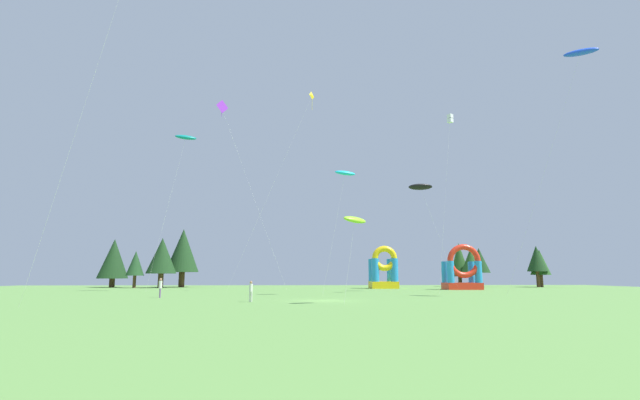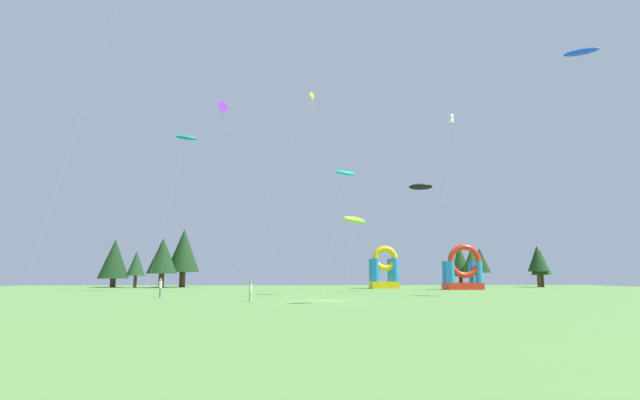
{
  "view_description": "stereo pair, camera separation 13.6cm",
  "coord_description": "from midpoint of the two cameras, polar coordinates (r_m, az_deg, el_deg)",
  "views": [
    {
      "loc": [
        -2.21,
        -39.92,
        2.14
      ],
      "look_at": [
        0.0,
        8.8,
        10.01
      ],
      "focal_mm": 26.12,
      "sensor_mm": 36.0,
      "label": 1
    },
    {
      "loc": [
        -2.07,
        -39.93,
        2.14
      ],
      "look_at": [
        0.0,
        8.8,
        10.01
      ],
      "focal_mm": 26.12,
      "sensor_mm": 36.0,
      "label": 2
    }
  ],
  "objects": [
    {
      "name": "kite_teal_parafoil",
      "position": [
        67.15,
        -16.02,
        7.36
      ],
      "size": [
        5.38,
        2.4,
        21.31
      ],
      "color": "#0C7F7A",
      "rests_on": "ground_plane"
    },
    {
      "name": "tree_row_2",
      "position": [
        84.34,
        -18.68,
        -6.51
      ],
      "size": [
        5.04,
        5.04,
        8.41
      ],
      "color": "#4C331E",
      "rests_on": "ground_plane"
    },
    {
      "name": "kite_black_parafoil",
      "position": [
        64.49,
        12.29,
        1.59
      ],
      "size": [
        6.47,
        1.53,
        14.53
      ],
      "color": "black",
      "rests_on": "ground_plane"
    },
    {
      "name": "tree_row_0",
      "position": [
        90.05,
        -23.84,
        -6.61
      ],
      "size": [
        5.19,
        5.19,
        8.42
      ],
      "color": "#4C331E",
      "rests_on": "ground_plane"
    },
    {
      "name": "inflatable_orange_dome",
      "position": [
        72.9,
        17.18,
        -8.52
      ],
      "size": [
        5.17,
        3.72,
        6.65
      ],
      "color": "red",
      "rests_on": "ground_plane"
    },
    {
      "name": "kite_purple_diamond",
      "position": [
        66.63,
        -11.86,
        10.89
      ],
      "size": [
        9.96,
        1.12,
        25.59
      ],
      "color": "purple",
      "rests_on": "ground_plane"
    },
    {
      "name": "person_left_edge",
      "position": [
        47.26,
        -18.89,
        -9.95
      ],
      "size": [
        0.4,
        0.4,
        1.84
      ],
      "rotation": [
        0.0,
        0.0,
        5.06
      ],
      "color": "#724C8C",
      "rests_on": "ground_plane"
    },
    {
      "name": "tree_row_5",
      "position": [
        89.11,
        18.13,
        -7.05
      ],
      "size": [
        3.56,
        3.56,
        6.99
      ],
      "color": "#4C331E",
      "rests_on": "ground_plane"
    },
    {
      "name": "tree_row_7",
      "position": [
        91.98,
        25.13,
        -6.55
      ],
      "size": [
        3.5,
        3.5,
        7.31
      ],
      "color": "#4C331E",
      "rests_on": "ground_plane"
    },
    {
      "name": "kite_blue_parafoil",
      "position": [
        57.46,
        29.41,
        15.5
      ],
      "size": [
        8.79,
        6.87,
        25.56
      ],
      "color": "blue",
      "rests_on": "ground_plane"
    },
    {
      "name": "kite_yellow_diamond",
      "position": [
        65.54,
        -1.04,
        12.19
      ],
      "size": [
        11.15,
        1.89,
        27.01
      ],
      "color": "yellow",
      "rests_on": "ground_plane"
    },
    {
      "name": "kite_white_box",
      "position": [
        60.66,
        15.73,
        9.51
      ],
      "size": [
        3.25,
        2.48,
        21.83
      ],
      "color": "white",
      "rests_on": "ground_plane"
    },
    {
      "name": "person_near_camera",
      "position": [
        38.52,
        -8.41,
        -10.79
      ],
      "size": [
        0.36,
        0.36,
        1.65
      ],
      "rotation": [
        0.0,
        0.0,
        5.93
      ],
      "color": "silver",
      "rests_on": "ground_plane"
    },
    {
      "name": "tree_row_8",
      "position": [
        93.36,
        25.47,
        -6.93
      ],
      "size": [
        3.49,
        3.49,
        6.65
      ],
      "color": "#4C331E",
      "rests_on": "ground_plane"
    },
    {
      "name": "tree_row_3",
      "position": [
        87.56,
        -16.33,
        -5.99
      ],
      "size": [
        5.77,
        5.77,
        10.34
      ],
      "color": "#4C331E",
      "rests_on": "ground_plane"
    },
    {
      "name": "tree_row_1",
      "position": [
        84.89,
        -21.55,
        -7.25
      ],
      "size": [
        2.94,
        2.94,
        6.15
      ],
      "color": "#4C331E",
      "rests_on": "ground_plane"
    },
    {
      "name": "tree_row_6",
      "position": [
        92.12,
        19.04,
        -7.04
      ],
      "size": [
        3.8,
        3.8,
        7.11
      ],
      "color": "#4C331E",
      "rests_on": "ground_plane"
    },
    {
      "name": "kite_lime_parafoil",
      "position": [
        35.8,
        4.34,
        -2.44
      ],
      "size": [
        2.33,
        2.0,
        6.75
      ],
      "color": "#8CD826",
      "rests_on": "ground_plane"
    },
    {
      "name": "ground_plane",
      "position": [
        40.04,
        0.65,
        -12.23
      ],
      "size": [
        120.0,
        120.0,
        0.0
      ],
      "primitive_type": "plane",
      "color": "#5B8C42"
    },
    {
      "name": "tree_row_4",
      "position": [
        90.85,
        16.8,
        -7.02
      ],
      "size": [
        3.73,
        3.73,
        8.05
      ],
      "color": "#4C331E",
      "rests_on": "ground_plane"
    },
    {
      "name": "inflatable_yellow_castle",
      "position": [
        76.15,
        7.9,
        -8.78
      ],
      "size": [
        4.23,
        4.42,
        6.74
      ],
      "color": "yellow",
      "rests_on": "ground_plane"
    },
    {
      "name": "kite_cyan_parafoil",
      "position": [
        51.81,
        3.18,
        3.3
      ],
      "size": [
        3.84,
        1.5,
        13.74
      ],
      "color": "#19B7CC",
      "rests_on": "ground_plane"
    }
  ]
}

